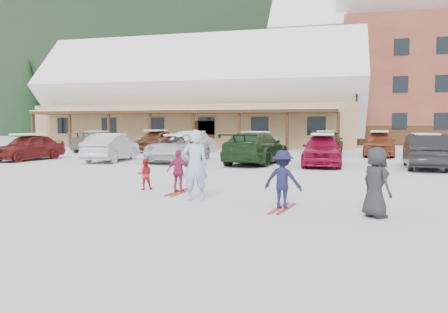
% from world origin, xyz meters
% --- Properties ---
extents(ground, '(160.00, 160.00, 0.00)m').
position_xyz_m(ground, '(0.00, 0.00, 0.00)').
color(ground, white).
rests_on(ground, ground).
extents(forested_hillside, '(300.00, 70.00, 38.00)m').
position_xyz_m(forested_hillside, '(0.00, 85.00, 19.00)').
color(forested_hillside, black).
rests_on(forested_hillside, ground).
extents(day_lodge, '(29.12, 12.50, 10.38)m').
position_xyz_m(day_lodge, '(-9.00, 27.96, 3.94)').
color(day_lodge, tan).
rests_on(day_lodge, ground).
extents(alpine_hotel, '(31.48, 14.01, 21.48)m').
position_xyz_m(alpine_hotel, '(14.27, 38.00, 8.63)').
color(alpine_hotel, brown).
rests_on(alpine_hotel, ground).
extents(lamp_post, '(0.50, 0.25, 5.73)m').
position_xyz_m(lamp_post, '(4.98, 24.45, 3.26)').
color(lamp_post, black).
rests_on(lamp_post, ground).
extents(conifer_0, '(4.40, 4.40, 10.20)m').
position_xyz_m(conifer_0, '(-26.00, 30.00, 5.69)').
color(conifer_0, black).
rests_on(conifer_0, ground).
extents(conifer_2, '(5.28, 5.28, 12.24)m').
position_xyz_m(conifer_2, '(-30.00, 42.00, 6.83)').
color(conifer_2, black).
rests_on(conifer_2, ground).
extents(conifer_3, '(3.96, 3.96, 9.18)m').
position_xyz_m(conifer_3, '(6.00, 44.00, 5.12)').
color(conifer_3, black).
rests_on(conifer_3, ground).
extents(adult_skier, '(0.76, 0.63, 1.80)m').
position_xyz_m(adult_skier, '(-0.03, -0.70, 0.90)').
color(adult_skier, '#9EC0E4').
rests_on(adult_skier, ground).
extents(toddler_red, '(0.55, 0.51, 0.91)m').
position_xyz_m(toddler_red, '(-2.03, 0.64, 0.45)').
color(toddler_red, '#AD2223').
rests_on(toddler_red, ground).
extents(child_navy, '(0.94, 0.64, 1.35)m').
position_xyz_m(child_navy, '(2.28, -1.33, 0.67)').
color(child_navy, '#151738').
rests_on(child_navy, ground).
extents(skis_child_navy, '(0.44, 1.41, 0.03)m').
position_xyz_m(skis_child_navy, '(2.28, -1.33, 0.01)').
color(skis_child_navy, '#B32119').
rests_on(skis_child_navy, ground).
extents(child_magenta, '(0.73, 0.35, 1.21)m').
position_xyz_m(child_magenta, '(-0.84, 0.31, 0.61)').
color(child_magenta, '#A32357').
rests_on(child_magenta, ground).
extents(skis_child_magenta, '(0.31, 1.41, 0.03)m').
position_xyz_m(skis_child_magenta, '(-0.84, 0.31, 0.01)').
color(skis_child_magenta, '#B32119').
rests_on(skis_child_magenta, ground).
extents(bystander_dark, '(0.80, 0.85, 1.47)m').
position_xyz_m(bystander_dark, '(4.25, -1.74, 0.73)').
color(bystander_dark, '#252528').
rests_on(bystander_dark, ground).
extents(parked_car_0, '(2.30, 4.34, 1.41)m').
position_xyz_m(parked_car_0, '(-12.56, 8.87, 0.70)').
color(parked_car_0, maroon).
rests_on(parked_car_0, ground).
extents(parked_car_1, '(1.88, 4.42, 1.42)m').
position_xyz_m(parked_car_1, '(-7.92, 9.43, 0.71)').
color(parked_car_1, '#B9B8BE').
rests_on(parked_car_1, ground).
extents(parked_car_2, '(2.44, 5.08, 1.40)m').
position_xyz_m(parked_car_2, '(-4.49, 10.12, 0.70)').
color(parked_car_2, silver).
rests_on(parked_car_2, ground).
extents(parked_car_3, '(2.83, 5.59, 1.56)m').
position_xyz_m(parked_car_3, '(-0.36, 9.84, 0.78)').
color(parked_car_3, '#193517').
rests_on(parked_car_3, ground).
extents(parked_car_4, '(1.78, 4.38, 1.49)m').
position_xyz_m(parked_car_4, '(2.85, 9.48, 0.74)').
color(parked_car_4, maroon).
rests_on(parked_car_4, ground).
extents(parked_car_5, '(1.95, 4.68, 1.51)m').
position_xyz_m(parked_car_5, '(7.23, 9.34, 0.75)').
color(parked_car_5, black).
rests_on(parked_car_5, ground).
extents(parked_car_7, '(2.26, 5.01, 1.43)m').
position_xyz_m(parked_car_7, '(-13.01, 16.58, 0.71)').
color(parked_car_7, gray).
rests_on(parked_car_7, ground).
extents(parked_car_8, '(2.24, 4.60, 1.51)m').
position_xyz_m(parked_car_8, '(-8.84, 17.36, 0.76)').
color(parked_car_8, brown).
rests_on(parked_car_8, ground).
extents(parked_car_9, '(1.97, 4.51, 1.44)m').
position_xyz_m(parked_car_9, '(-5.79, 16.69, 0.72)').
color(parked_car_9, silver).
rests_on(parked_car_9, ground).
extents(parked_car_10, '(2.48, 5.20, 1.43)m').
position_xyz_m(parked_car_10, '(-1.46, 17.10, 0.72)').
color(parked_car_10, silver).
rests_on(parked_car_10, ground).
extents(parked_car_11, '(2.26, 5.20, 1.49)m').
position_xyz_m(parked_car_11, '(2.83, 17.11, 0.75)').
color(parked_car_11, '#1A3719').
rests_on(parked_car_11, ground).
extents(parked_car_12, '(2.24, 4.63, 1.52)m').
position_xyz_m(parked_car_12, '(5.99, 16.56, 0.76)').
color(parked_car_12, brown).
rests_on(parked_car_12, ground).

